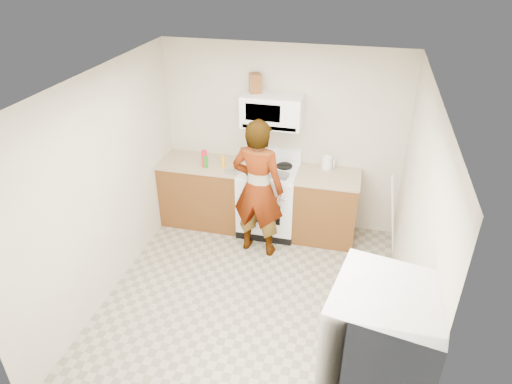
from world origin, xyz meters
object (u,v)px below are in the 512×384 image
(person, at_px, (258,189))
(fridge, at_px, (374,384))
(kettle, at_px, (327,163))
(saucepan, at_px, (258,158))
(microwave, at_px, (272,111))
(gas_range, at_px, (269,199))

(person, distance_m, fridge, 2.86)
(person, height_order, kettle, person)
(kettle, bearing_deg, person, -128.11)
(fridge, xyz_separation_m, kettle, (-0.68, 3.19, 0.17))
(person, bearing_deg, saucepan, -68.47)
(microwave, height_order, kettle, microwave)
(person, height_order, fridge, person)
(gas_range, height_order, saucepan, gas_range)
(gas_range, distance_m, person, 0.66)
(kettle, bearing_deg, fridge, -69.19)
(saucepan, bearing_deg, gas_range, -38.38)
(gas_range, height_order, person, person)
(gas_range, xyz_separation_m, saucepan, (-0.19, 0.15, 0.53))
(gas_range, height_order, kettle, gas_range)
(person, bearing_deg, kettle, -128.85)
(microwave, distance_m, fridge, 3.51)
(microwave, bearing_deg, saucepan, 173.39)
(microwave, bearing_deg, kettle, 6.56)
(gas_range, relative_size, saucepan, 5.35)
(microwave, xyz_separation_m, kettle, (0.73, 0.08, -0.68))
(microwave, xyz_separation_m, person, (-0.03, -0.63, -0.79))
(person, height_order, saucepan, person)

